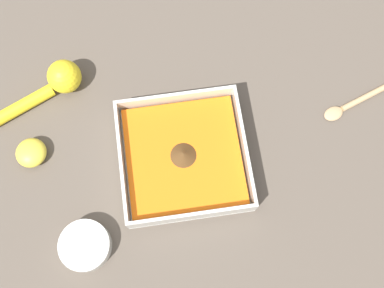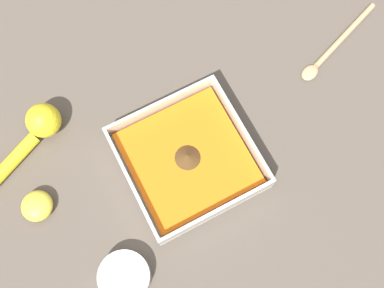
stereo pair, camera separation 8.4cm
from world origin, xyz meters
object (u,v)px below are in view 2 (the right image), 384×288
at_px(square_dish, 188,159).
at_px(lemon_half, 37,206).
at_px(spice_bowl, 125,277).
at_px(lemon_squeezer, 36,130).
at_px(wooden_spoon, 335,46).

relative_size(square_dish, lemon_half, 4.03).
xyz_separation_m(square_dish, spice_bowl, (0.14, -0.20, -0.00)).
bearing_deg(lemon_squeezer, square_dish, -63.04).
bearing_deg(wooden_spoon, square_dish, -8.05).
xyz_separation_m(square_dish, wooden_spoon, (-0.08, 0.39, -0.01)).
relative_size(spice_bowl, lemon_squeezer, 0.49).
bearing_deg(spice_bowl, wooden_spoon, 110.27).
distance_m(lemon_squeezer, wooden_spoon, 0.62).
distance_m(square_dish, spice_bowl, 0.24).
distance_m(spice_bowl, lemon_squeezer, 0.32).
bearing_deg(square_dish, lemon_squeezer, -128.59).
relative_size(lemon_squeezer, wooden_spoon, 0.82).
xyz_separation_m(spice_bowl, lemon_half, (-0.19, -0.09, 0.00)).
xyz_separation_m(square_dish, lemon_squeezer, (-0.18, -0.23, 0.01)).
distance_m(square_dish, lemon_squeezer, 0.29).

